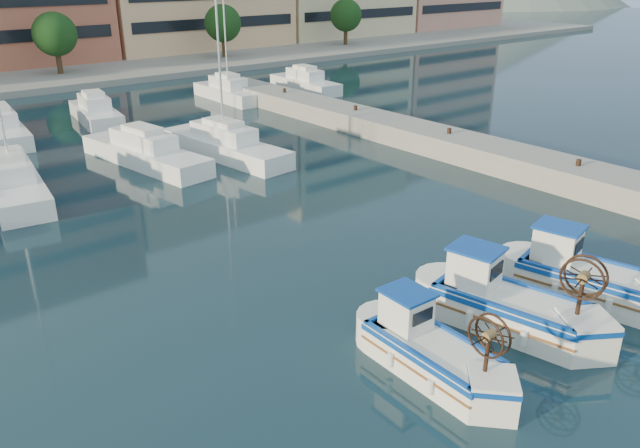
# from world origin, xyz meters

# --- Properties ---
(ground) EXTENTS (300.00, 300.00, 0.00)m
(ground) POSITION_xyz_m (0.00, 0.00, 0.00)
(ground) COLOR #183440
(ground) RESTS_ON ground
(quay) EXTENTS (3.00, 60.00, 1.20)m
(quay) POSITION_xyz_m (13.00, 8.00, 0.60)
(quay) COLOR gray
(quay) RESTS_ON ground
(hill_east) EXTENTS (160.00, 160.00, 50.00)m
(hill_east) POSITION_xyz_m (140.00, 110.00, 0.00)
(hill_east) COLOR slate
(hill_east) RESTS_ON ground
(yacht_marina) EXTENTS (39.48, 22.80, 11.50)m
(yacht_marina) POSITION_xyz_m (-3.54, 27.85, 0.53)
(yacht_marina) COLOR white
(yacht_marina) RESTS_ON ground
(fishing_boat_a) EXTENTS (1.84, 4.19, 2.59)m
(fishing_boat_a) POSITION_xyz_m (-3.81, 0.57, 0.71)
(fishing_boat_a) COLOR white
(fishing_boat_a) RESTS_ON ground
(fishing_boat_b) EXTENTS (2.84, 4.89, 2.96)m
(fishing_boat_b) POSITION_xyz_m (-0.33, 0.66, 0.82)
(fishing_boat_b) COLOR white
(fishing_boat_b) RESTS_ON ground
(fishing_boat_c) EXTENTS (2.86, 4.84, 2.93)m
(fishing_boat_c) POSITION_xyz_m (3.22, 0.04, 0.81)
(fishing_boat_c) COLOR white
(fishing_boat_c) RESTS_ON ground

